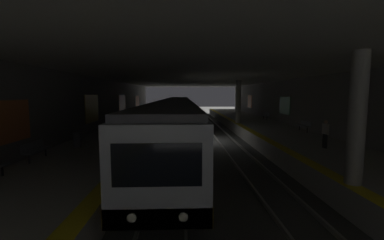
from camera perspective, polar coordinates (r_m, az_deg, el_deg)
The scene contains 17 objects.
ground_plane at distance 22.45m, azimuth 1.98°, elevation -4.77°, with size 120.00×120.00×0.00m, color #42423F.
track_left at distance 22.69m, azimuth 7.55°, elevation -4.49°, with size 60.00×1.53×0.16m.
track_right at distance 22.39m, azimuth -3.66°, elevation -4.59°, with size 60.00×1.53×0.16m.
platform_left at distance 23.73m, azimuth 17.99°, elevation -3.19°, with size 60.00×5.30×1.06m.
platform_right at distance 22.86m, azimuth -14.65°, elevation -3.43°, with size 60.00×5.30×1.06m.
wall_left at distance 24.65m, azimuth 24.50°, elevation 2.22°, with size 60.00×0.56×5.60m.
wall_right at distance 23.46m, azimuth -21.70°, elevation 2.18°, with size 60.00×0.56×5.60m.
ceiling_slab at distance 22.12m, azimuth 2.04°, elevation 10.17°, with size 60.00×19.40×0.40m.
pillar_near at distance 10.21m, azimuth 33.25°, elevation 0.25°, with size 0.56×0.56×4.55m.
pillar_far at distance 27.40m, azimuth 10.45°, elevation 4.07°, with size 0.56×0.56×4.55m.
metro_train at distance 25.41m, azimuth -3.48°, elevation 1.09°, with size 38.43×2.83×3.49m.
bench_left_near at distance 22.95m, azimuth 24.06°, elevation -1.07°, with size 1.70×0.47×0.86m.
bench_left_mid at distance 32.01m, azimuth 16.36°, elevation 1.05°, with size 1.70×0.47×0.86m.
bench_right_mid at distance 14.08m, azimuth -31.88°, elevation -5.57°, with size 1.70×0.47×0.86m.
person_waiting_near at distance 16.40m, azimuth 27.93°, elevation -2.58°, with size 0.60×0.22×1.63m.
person_walking_mid at distance 23.80m, azimuth -14.18°, elevation 0.44°, with size 0.60×0.23×1.68m.
trash_bin at distance 16.34m, azimuth -24.55°, elevation -4.08°, with size 0.44×0.44×0.85m.
Camera 1 is at (-22.00, 1.55, 4.16)m, focal length 23.58 mm.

